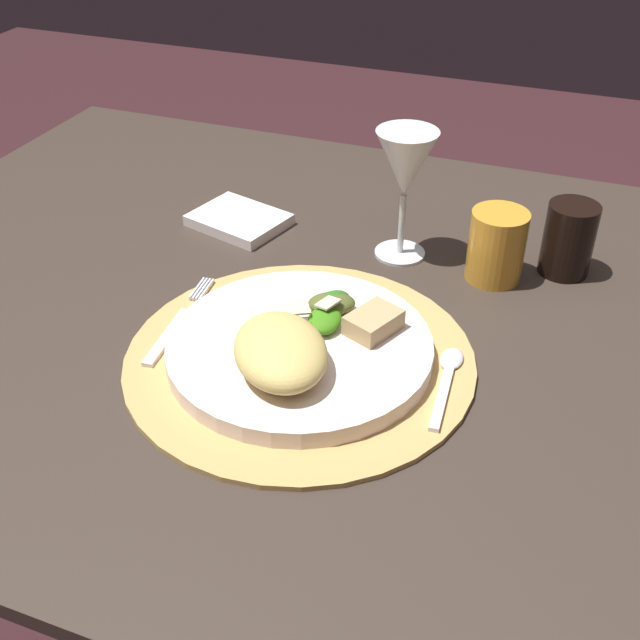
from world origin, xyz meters
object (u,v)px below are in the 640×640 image
object	(u,v)px
dinner_plate	(303,349)
dark_tumbler	(569,239)
wine_glass	(405,168)
fork	(177,324)
dining_table	(333,408)
napkin	(239,220)
amber_tumbler	(497,246)
spoon	(448,374)

from	to	relation	value
dinner_plate	dark_tumbler	size ratio (longest dim) A/B	3.07
wine_glass	fork	bearing A→B (deg)	-126.75
dining_table	wine_glass	bearing A→B (deg)	75.54
fork	napkin	bearing A→B (deg)	99.70
dining_table	amber_tumbler	bearing A→B (deg)	39.79
amber_tumbler	dinner_plate	bearing A→B (deg)	-123.04
dining_table	dinner_plate	size ratio (longest dim) A/B	4.62
fork	spoon	world-z (taller)	spoon
dining_table	fork	xyz separation A→B (m)	(-0.15, -0.10, 0.16)
fork	napkin	distance (m)	0.25
dining_table	napkin	distance (m)	0.29
dinner_plate	dark_tumbler	world-z (taller)	dark_tumbler
fork	wine_glass	xyz separation A→B (m)	(0.18, 0.25, 0.11)
dining_table	dark_tumbler	world-z (taller)	dark_tumbler
dining_table	dinner_plate	world-z (taller)	dinner_plate
dining_table	amber_tumbler	world-z (taller)	amber_tumbler
dinner_plate	spoon	xyz separation A→B (m)	(0.15, 0.02, -0.01)
fork	spoon	bearing A→B (deg)	3.94
spoon	fork	bearing A→B (deg)	-176.06
spoon	wine_glass	distance (m)	0.28
dark_tumbler	spoon	bearing A→B (deg)	-108.02
dinner_plate	spoon	distance (m)	0.15
napkin	wine_glass	size ratio (longest dim) A/B	0.73
fork	dark_tumbler	distance (m)	0.47
napkin	amber_tumbler	xyz separation A→B (m)	(0.35, -0.01, 0.04)
napkin	dark_tumbler	xyz separation A→B (m)	(0.42, 0.03, 0.04)
dining_table	dark_tumbler	size ratio (longest dim) A/B	14.18
dark_tumbler	dinner_plate	bearing A→B (deg)	-129.62
napkin	dining_table	bearing A→B (deg)	-36.91
wine_glass	dark_tumbler	xyz separation A→B (m)	(0.20, 0.03, -0.07)
spoon	napkin	bearing A→B (deg)	146.68
fork	dark_tumbler	xyz separation A→B (m)	(0.38, 0.28, 0.04)
dinner_plate	amber_tumbler	xyz separation A→B (m)	(0.15, 0.24, 0.03)
dinner_plate	dark_tumbler	distance (m)	0.37
dining_table	fork	distance (m)	0.24
wine_glass	spoon	bearing A→B (deg)	-62.95
dinner_plate	napkin	xyz separation A→B (m)	(-0.19, 0.25, -0.01)
dining_table	napkin	size ratio (longest dim) A/B	10.69
dinner_plate	fork	world-z (taller)	dinner_plate
dining_table	dinner_plate	bearing A→B (deg)	-88.03
fork	dining_table	bearing A→B (deg)	35.02
napkin	amber_tumbler	size ratio (longest dim) A/B	1.37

